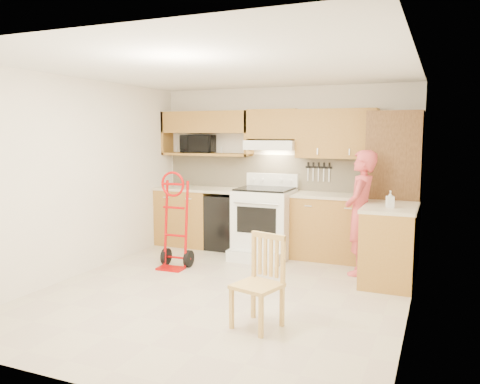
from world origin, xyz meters
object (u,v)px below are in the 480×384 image
Objects in this scene: range at (263,216)px; hand_truck at (173,225)px; person at (360,213)px; microwave at (198,144)px; dining_chair at (257,282)px.

range reaches higher than hand_truck.
person is 1.36× the size of hand_truck.
range is at bearing 46.42° from hand_truck.
dining_chair is (2.11, -2.86, -1.20)m from microwave.
range is at bearing 124.35° from dining_chair.
hand_truck is at bearing -83.64° from microwave.
range is 1.49m from person.
person is at bearing 14.19° from hand_truck.
dining_chair is (0.84, -2.46, -0.16)m from range.
microwave is 1.81m from hand_truck.
microwave is 0.33× the size of person.
person is 1.84× the size of dining_chair.
person reaches higher than dining_chair.
hand_truck is (0.36, -1.43, -1.05)m from microwave.
microwave is 0.60× the size of dining_chair.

